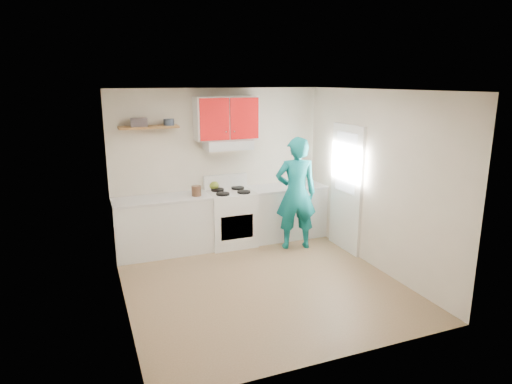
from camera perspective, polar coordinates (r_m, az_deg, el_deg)
name	(u,v)px	position (r m, az deg, el deg)	size (l,w,h in m)	color
floor	(261,282)	(6.29, 0.58, -11.49)	(3.80, 3.80, 0.00)	brown
ceiling	(261,90)	(5.68, 0.65, 12.92)	(3.60, 3.80, 0.04)	white
back_wall	(219,166)	(7.60, -4.81, 3.29)	(3.60, 0.04, 2.60)	beige
front_wall	(338,237)	(4.23, 10.44, -5.72)	(3.60, 0.04, 2.60)	beige
left_wall	(118,205)	(5.45, -17.19, -1.61)	(0.04, 3.80, 2.60)	beige
right_wall	(375,180)	(6.72, 14.98, 1.44)	(0.04, 3.80, 2.60)	beige
door	(346,188)	(7.33, 11.46, 0.45)	(0.05, 0.85, 2.05)	white
door_glass	(346,163)	(7.23, 11.44, 3.71)	(0.01, 0.55, 0.95)	white
counter_left	(163,226)	(7.30, -11.83, -4.31)	(1.52, 0.60, 0.90)	silver
counter_right	(286,212)	(7.93, 3.87, -2.56)	(1.32, 0.60, 0.90)	silver
stove	(231,218)	(7.53, -3.23, -3.37)	(0.76, 0.65, 0.92)	white
range_hood	(228,145)	(7.36, -3.62, 6.08)	(0.76, 0.44, 0.15)	silver
upper_cabinets	(226,118)	(7.37, -3.81, 9.41)	(1.02, 0.33, 0.70)	red
shelf	(149,127)	(7.11, -13.56, 8.08)	(0.90, 0.30, 0.04)	brown
books	(139,122)	(7.05, -14.75, 8.62)	(0.25, 0.18, 0.13)	#483F42
tin	(169,122)	(7.13, -11.09, 8.77)	(0.16, 0.16, 0.10)	#333D4C
kettle	(214,185)	(7.56, -5.40, 0.85)	(0.17, 0.17, 0.15)	olive
crock	(196,192)	(7.18, -7.63, 0.06)	(0.15, 0.15, 0.19)	#49301F
cutting_board	(278,189)	(7.63, 2.82, 0.36)	(0.31, 0.22, 0.02)	olive
silicone_mat	(302,185)	(7.98, 5.91, 0.88)	(0.32, 0.27, 0.01)	red
person	(296,193)	(7.29, 5.13, -0.18)	(0.68, 0.44, 1.86)	#0D7377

